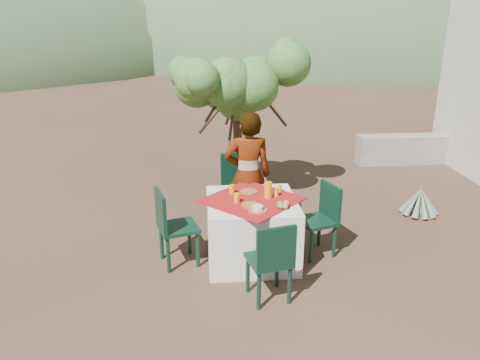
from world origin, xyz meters
name	(u,v)px	position (x,y,z in m)	size (l,w,h in m)	color
ground	(262,254)	(0.00, 0.00, 0.00)	(160.00, 160.00, 0.00)	#3A251A
table	(252,229)	(-0.14, -0.09, 0.38)	(1.30, 1.30, 0.76)	white
chair_far	(240,186)	(-0.20, 0.91, 0.55)	(0.55, 0.55, 0.99)	black
chair_near	(272,259)	(-0.05, -0.98, 0.49)	(0.49, 0.49, 0.88)	black
chair_left	(171,224)	(-1.07, -0.13, 0.51)	(0.53, 0.53, 0.91)	black
chair_right	(322,216)	(0.71, -0.01, 0.49)	(0.51, 0.51, 0.88)	black
person	(248,175)	(-0.12, 0.56, 0.83)	(0.60, 0.40, 1.65)	#8C6651
shrub_tree	(242,92)	(-0.09, 1.81, 1.68)	(1.81, 1.77, 2.13)	#493124
agave	(420,202)	(2.42, 1.00, 0.20)	(0.54, 0.55, 0.58)	slate
stone_wall	(423,149)	(3.60, 3.40, 0.28)	(2.60, 0.35, 0.55)	gray
hill_near_right	(345,46)	(12.00, 36.00, 0.00)	(48.00, 48.00, 20.00)	#394C2B
hill_far_center	(169,37)	(-4.00, 52.00, 0.00)	(60.00, 60.00, 24.00)	slate
hill_far_right	(461,39)	(28.00, 46.00, 0.00)	(36.00, 36.00, 14.00)	slate
plate_far	(249,192)	(-0.16, 0.14, 0.77)	(0.21, 0.21, 0.01)	brown
plate_near	(251,205)	(-0.18, -0.27, 0.77)	(0.20, 0.20, 0.01)	brown
glass_far	(232,189)	(-0.36, 0.11, 0.82)	(0.07, 0.07, 0.11)	orange
glass_near	(237,198)	(-0.32, -0.17, 0.82)	(0.07, 0.07, 0.11)	orange
juice_pitcher	(268,190)	(0.05, -0.06, 0.86)	(0.09, 0.09, 0.19)	orange
bowl_plate	(258,210)	(-0.12, -0.42, 0.77)	(0.21, 0.21, 0.01)	brown
white_bowl	(258,208)	(-0.12, -0.42, 0.80)	(0.12, 0.12, 0.04)	silver
jar_left	(276,192)	(0.15, -0.01, 0.81)	(0.06, 0.06, 0.10)	orange
jar_right	(280,188)	(0.21, 0.13, 0.80)	(0.05, 0.05, 0.08)	orange
napkin_holder	(269,193)	(0.06, -0.03, 0.81)	(0.08, 0.04, 0.10)	silver
fruit_cluster	(283,205)	(0.17, -0.36, 0.80)	(0.14, 0.13, 0.07)	#5C9335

